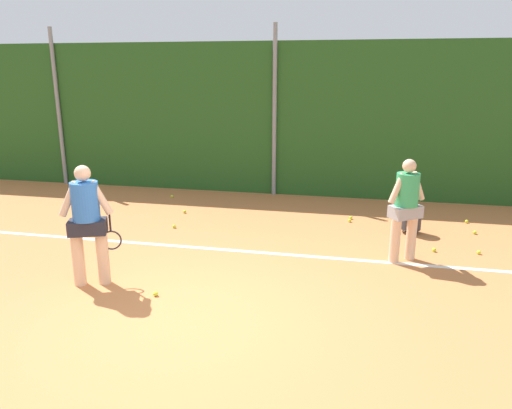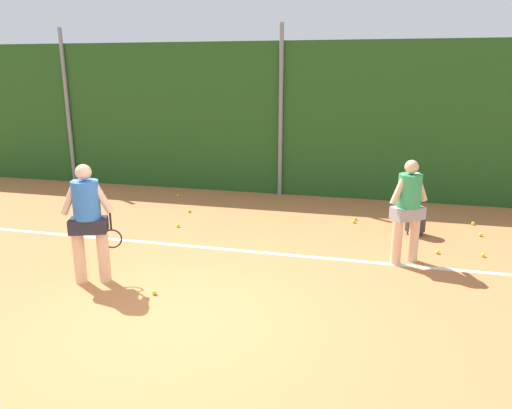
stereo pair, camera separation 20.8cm
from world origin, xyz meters
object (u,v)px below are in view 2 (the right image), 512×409
(player_midcourt, at_px, (408,206))
(tennis_ball_3, at_px, (178,226))
(tennis_ball_7, at_px, (483,255))
(tennis_ball_2, at_px, (178,196))
(tennis_ball_8, at_px, (438,252))
(ball_hopper, at_px, (416,219))
(player_foreground_near, at_px, (88,218))
(tennis_ball_0, at_px, (481,235))
(tennis_ball_10, at_px, (354,221))
(tennis_ball_9, at_px, (473,223))
(tennis_ball_5, at_px, (154,292))
(tennis_ball_4, at_px, (355,218))
(tennis_ball_6, at_px, (189,211))

(player_midcourt, height_order, tennis_ball_3, player_midcourt)
(player_midcourt, bearing_deg, tennis_ball_7, -12.26)
(tennis_ball_2, bearing_deg, tennis_ball_8, -23.40)
(tennis_ball_3, bearing_deg, ball_hopper, 8.35)
(player_foreground_near, height_order, tennis_ball_2, player_foreground_near)
(tennis_ball_0, height_order, tennis_ball_10, same)
(tennis_ball_2, height_order, tennis_ball_7, same)
(tennis_ball_10, bearing_deg, ball_hopper, -21.46)
(tennis_ball_7, relative_size, tennis_ball_9, 1.00)
(tennis_ball_3, relative_size, tennis_ball_5, 1.00)
(player_foreground_near, height_order, tennis_ball_0, player_foreground_near)
(player_foreground_near, distance_m, player_midcourt, 4.68)
(tennis_ball_3, bearing_deg, tennis_ball_9, 15.21)
(tennis_ball_0, relative_size, tennis_ball_10, 1.00)
(tennis_ball_7, relative_size, tennis_ball_10, 1.00)
(player_foreground_near, distance_m, tennis_ball_5, 1.38)
(tennis_ball_4, bearing_deg, tennis_ball_7, -36.04)
(tennis_ball_0, distance_m, tennis_ball_9, 0.68)
(player_midcourt, bearing_deg, tennis_ball_9, 22.88)
(player_midcourt, relative_size, tennis_ball_6, 24.61)
(tennis_ball_10, bearing_deg, tennis_ball_5, -122.37)
(tennis_ball_6, relative_size, tennis_ball_9, 1.00)
(tennis_ball_0, relative_size, tennis_ball_9, 1.00)
(tennis_ball_0, distance_m, tennis_ball_5, 5.92)
(tennis_ball_6, relative_size, tennis_ball_8, 1.00)
(ball_hopper, distance_m, tennis_ball_5, 4.93)
(tennis_ball_6, xyz_separation_m, tennis_ball_8, (4.83, -1.26, 0.00))
(ball_hopper, bearing_deg, tennis_ball_5, -136.14)
(player_midcourt, height_order, tennis_ball_7, player_midcourt)
(tennis_ball_3, bearing_deg, tennis_ball_10, 18.29)
(tennis_ball_6, bearing_deg, tennis_ball_0, -1.63)
(tennis_ball_2, distance_m, tennis_ball_5, 5.19)
(tennis_ball_4, relative_size, tennis_ball_8, 1.00)
(tennis_ball_3, height_order, tennis_ball_6, same)
(tennis_ball_4, height_order, tennis_ball_9, same)
(tennis_ball_2, bearing_deg, tennis_ball_9, -5.66)
(player_foreground_near, distance_m, tennis_ball_9, 7.08)
(tennis_ball_0, bearing_deg, ball_hopper, -171.12)
(tennis_ball_4, height_order, tennis_ball_6, same)
(tennis_ball_0, distance_m, tennis_ball_8, 1.39)
(tennis_ball_2, bearing_deg, tennis_ball_5, -70.78)
(player_foreground_near, xyz_separation_m, tennis_ball_10, (3.46, 3.67, -0.92))
(tennis_ball_4, bearing_deg, tennis_ball_2, 168.50)
(tennis_ball_7, distance_m, tennis_ball_10, 2.49)
(tennis_ball_5, height_order, tennis_ball_8, same)
(ball_hopper, distance_m, tennis_ball_3, 4.43)
(player_foreground_near, relative_size, tennis_ball_9, 25.72)
(player_foreground_near, relative_size, tennis_ball_10, 25.72)
(tennis_ball_0, height_order, tennis_ball_8, same)
(ball_hopper, bearing_deg, tennis_ball_6, 175.67)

